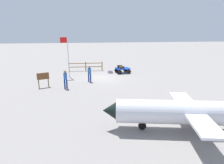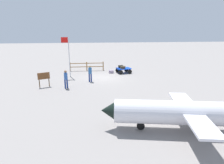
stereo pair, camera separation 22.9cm
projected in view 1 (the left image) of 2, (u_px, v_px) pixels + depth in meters
The scene contains 11 objects.
ground_plane at pixel (103, 77), 22.02m from camera, with size 120.00×120.00×0.00m, color gray.
luggage_cart at pixel (122, 69), 24.14m from camera, with size 1.94×1.61×0.65m.
suitcase_grey at pixel (120, 67), 24.24m from camera, with size 0.59×0.42×0.32m.
suitcase_tan at pixel (122, 67), 23.80m from camera, with size 0.69×0.55×0.28m.
suitcase_navy at pixel (110, 72), 24.20m from camera, with size 0.58×0.39×0.37m.
worker_lead at pixel (89, 72), 19.97m from camera, with size 0.38×0.38×1.71m.
worker_trailing at pixel (65, 78), 17.65m from camera, with size 0.43×0.43×1.74m.
airplane_near at pixel (186, 112), 10.18m from camera, with size 8.89×5.73×2.92m.
flagpole at pixel (67, 53), 21.56m from camera, with size 0.83×0.19×4.64m.
signboard at pixel (43, 77), 18.10m from camera, with size 1.06×0.48×1.41m.
wooden_fence at pixel (86, 66), 25.44m from camera, with size 4.51×0.19×1.19m.
Camera 1 is at (1.94, 21.30, 5.37)m, focal length 30.56 mm.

